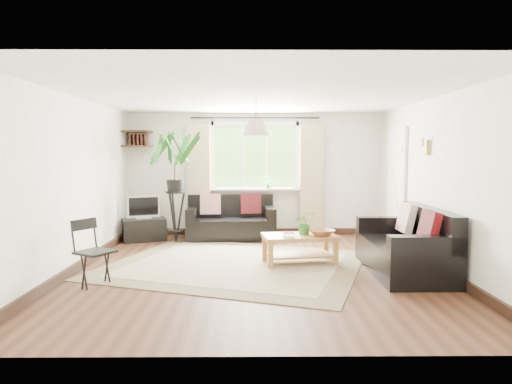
{
  "coord_description": "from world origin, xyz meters",
  "views": [
    {
      "loc": [
        -0.06,
        -6.27,
        1.63
      ],
      "look_at": [
        0.0,
        0.4,
        1.05
      ],
      "focal_mm": 32.0,
      "sensor_mm": 36.0,
      "label": 1
    }
  ],
  "objects_px": {
    "palm_stand": "(175,187)",
    "folding_chair": "(95,253)",
    "coffee_table": "(299,249)",
    "sofa_back": "(231,218)",
    "tv_stand": "(144,230)",
    "sofa_right": "(404,242)"
  },
  "relations": [
    {
      "from": "sofa_right",
      "to": "coffee_table",
      "type": "distance_m",
      "value": 1.46
    },
    {
      "from": "palm_stand",
      "to": "folding_chair",
      "type": "xyz_separation_m",
      "value": [
        -0.52,
        -2.73,
        -0.6
      ]
    },
    {
      "from": "tv_stand",
      "to": "palm_stand",
      "type": "bearing_deg",
      "value": -35.97
    },
    {
      "from": "coffee_table",
      "to": "palm_stand",
      "type": "height_order",
      "value": "palm_stand"
    },
    {
      "from": "sofa_right",
      "to": "tv_stand",
      "type": "bearing_deg",
      "value": -119.58
    },
    {
      "from": "folding_chair",
      "to": "palm_stand",
      "type": "bearing_deg",
      "value": 20.16
    },
    {
      "from": "coffee_table",
      "to": "folding_chair",
      "type": "height_order",
      "value": "folding_chair"
    },
    {
      "from": "sofa_back",
      "to": "coffee_table",
      "type": "bearing_deg",
      "value": -64.45
    },
    {
      "from": "sofa_back",
      "to": "folding_chair",
      "type": "xyz_separation_m",
      "value": [
        -1.51,
        -3.08,
        0.02
      ]
    },
    {
      "from": "tv_stand",
      "to": "palm_stand",
      "type": "height_order",
      "value": "palm_stand"
    },
    {
      "from": "palm_stand",
      "to": "tv_stand",
      "type": "bearing_deg",
      "value": 164.8
    },
    {
      "from": "sofa_back",
      "to": "palm_stand",
      "type": "xyz_separation_m",
      "value": [
        -0.98,
        -0.35,
        0.62
      ]
    },
    {
      "from": "palm_stand",
      "to": "folding_chair",
      "type": "height_order",
      "value": "palm_stand"
    },
    {
      "from": "sofa_right",
      "to": "palm_stand",
      "type": "xyz_separation_m",
      "value": [
        -3.44,
        2.13,
        0.59
      ]
    },
    {
      "from": "tv_stand",
      "to": "sofa_right",
      "type": "bearing_deg",
      "value": -50.27
    },
    {
      "from": "tv_stand",
      "to": "palm_stand",
      "type": "xyz_separation_m",
      "value": [
        0.61,
        -0.17,
        0.8
      ]
    },
    {
      "from": "folding_chair",
      "to": "coffee_table",
      "type": "bearing_deg",
      "value": -36.0
    },
    {
      "from": "sofa_right",
      "to": "palm_stand",
      "type": "height_order",
      "value": "palm_stand"
    },
    {
      "from": "tv_stand",
      "to": "palm_stand",
      "type": "distance_m",
      "value": 1.02
    },
    {
      "from": "tv_stand",
      "to": "folding_chair",
      "type": "xyz_separation_m",
      "value": [
        0.09,
        -2.89,
        0.2
      ]
    },
    {
      "from": "coffee_table",
      "to": "tv_stand",
      "type": "distance_m",
      "value": 3.23
    },
    {
      "from": "folding_chair",
      "to": "sofa_back",
      "type": "bearing_deg",
      "value": 4.9
    }
  ]
}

